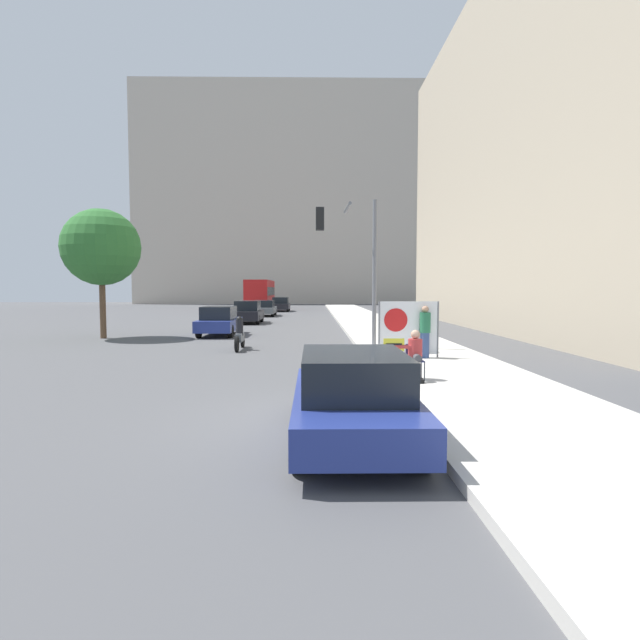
% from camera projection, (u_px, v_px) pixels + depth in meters
% --- Properties ---
extents(ground_plane, '(160.00, 160.00, 0.00)m').
position_uv_depth(ground_plane, '(321.00, 422.00, 8.82)').
color(ground_plane, '#4F4F51').
extents(sidewalk_curb, '(4.02, 90.00, 0.17)m').
position_uv_depth(sidewalk_curb, '(391.00, 336.00, 23.83)').
color(sidewalk_curb, beige).
rests_on(sidewalk_curb, ground_plane).
extents(building_backdrop_far, '(52.00, 12.00, 34.15)m').
position_uv_depth(building_backdrop_far, '(302.00, 199.00, 82.00)').
color(building_backdrop_far, '#BCB2A3').
rests_on(building_backdrop_far, ground_plane).
extents(building_backdrop_right, '(10.00, 32.00, 19.79)m').
position_uv_depth(building_backdrop_right, '(561.00, 158.00, 28.84)').
color(building_backdrop_right, tan).
rests_on(building_backdrop_right, ground_plane).
extents(seated_protester, '(0.98, 0.77, 1.20)m').
position_uv_depth(seated_protester, '(415.00, 353.00, 11.95)').
color(seated_protester, '#474C56').
rests_on(seated_protester, sidewalk_curb).
extents(jogger_on_sidewalk, '(0.34, 0.34, 1.65)m').
position_uv_depth(jogger_on_sidewalk, '(425.00, 332.00, 15.75)').
color(jogger_on_sidewalk, '#334775').
rests_on(jogger_on_sidewalk, sidewalk_curb).
extents(protest_banner, '(1.94, 0.06, 1.79)m').
position_uv_depth(protest_banner, '(408.00, 328.00, 15.86)').
color(protest_banner, slate).
rests_on(protest_banner, sidewalk_curb).
extents(traffic_light_pole, '(2.28, 2.05, 5.49)m').
position_uv_depth(traffic_light_pole, '(354.00, 249.00, 18.57)').
color(traffic_light_pole, slate).
rests_on(traffic_light_pole, sidewalk_curb).
extents(parked_car_curbside, '(1.79, 4.30, 1.40)m').
position_uv_depth(parked_car_curbside, '(353.00, 396.00, 7.69)').
color(parked_car_curbside, navy).
rests_on(parked_car_curbside, ground_plane).
extents(car_on_road_nearest, '(1.75, 4.11, 1.48)m').
position_uv_depth(car_on_road_nearest, '(219.00, 321.00, 25.18)').
color(car_on_road_nearest, navy).
rests_on(car_on_road_nearest, ground_plane).
extents(car_on_road_midblock, '(1.81, 4.17, 1.55)m').
position_uv_depth(car_on_road_midblock, '(248.00, 312.00, 34.11)').
color(car_on_road_midblock, black).
rests_on(car_on_road_midblock, ground_plane).
extents(car_on_road_distant, '(1.85, 4.56, 1.37)m').
position_uv_depth(car_on_road_distant, '(264.00, 308.00, 43.23)').
color(car_on_road_distant, '#565B60').
rests_on(car_on_road_distant, ground_plane).
extents(car_on_road_far_lane, '(1.82, 4.29, 1.48)m').
position_uv_depth(car_on_road_far_lane, '(281.00, 304.00, 52.12)').
color(car_on_road_far_lane, black).
rests_on(car_on_road_far_lane, ground_plane).
extents(city_bus_on_road, '(2.57, 10.36, 3.35)m').
position_uv_depth(city_bus_on_road, '(260.00, 293.00, 58.21)').
color(city_bus_on_road, red).
rests_on(city_bus_on_road, ground_plane).
extents(motorcycle_on_road, '(0.28, 2.14, 1.30)m').
position_uv_depth(motorcycle_on_road, '(240.00, 336.00, 19.30)').
color(motorcycle_on_road, '#565B60').
rests_on(motorcycle_on_road, ground_plane).
extents(street_tree_near_curb, '(3.61, 3.61, 6.13)m').
position_uv_depth(street_tree_near_curb, '(101.00, 247.00, 23.53)').
color(street_tree_near_curb, brown).
rests_on(street_tree_near_curb, ground_plane).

